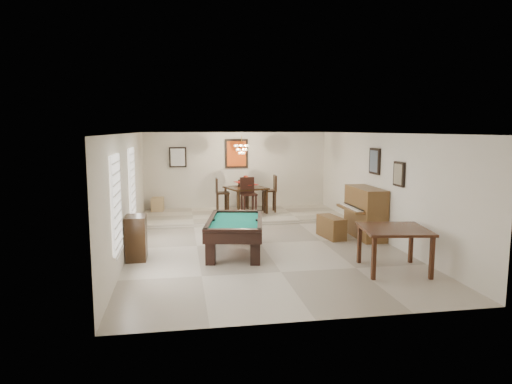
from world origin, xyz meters
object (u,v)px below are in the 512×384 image
object	(u,v)px
square_table	(394,249)
dining_chair_south	(249,197)
apothecary_chest	(136,238)
chandelier	(242,146)
piano_bench	(331,227)
dining_table	(246,198)
dining_chair_east	(269,194)
flower_vase	(246,179)
dining_chair_west	(223,196)
upright_piano	(360,213)
corner_bench	(158,204)
dining_chair_north	(243,194)
pool_table	(235,237)

from	to	relation	value
square_table	dining_chair_south	xyz separation A→B (m)	(-2.00, 5.23, 0.28)
apothecary_chest	chandelier	distance (m)	5.25
piano_bench	apothecary_chest	bearing A→B (deg)	-165.82
dining_table	dining_chair_east	world-z (taller)	dining_chair_east
flower_vase	dining_chair_south	xyz separation A→B (m)	(-0.02, -0.72, -0.46)
dining_chair_south	dining_chair_west	bearing A→B (deg)	129.86
square_table	apothecary_chest	size ratio (longest dim) A/B	1.31
dining_table	apothecary_chest	bearing A→B (deg)	-124.00
dining_chair_south	dining_chair_west	xyz separation A→B (m)	(-0.71, 0.69, -0.03)
flower_vase	upright_piano	bearing A→B (deg)	-53.60
apothecary_chest	piano_bench	bearing A→B (deg)	14.18
corner_bench	upright_piano	bearing A→B (deg)	-38.02
dining_table	dining_chair_east	bearing A→B (deg)	0.01
square_table	corner_bench	world-z (taller)	square_table
piano_bench	dining_chair_south	distance (m)	3.02
dining_chair_north	chandelier	bearing A→B (deg)	78.25
apothecary_chest	corner_bench	xyz separation A→B (m)	(0.21, 5.10, -0.13)
upright_piano	dining_chair_south	distance (m)	3.50
pool_table	flower_vase	world-z (taller)	flower_vase
pool_table	dining_chair_north	distance (m)	5.02
dining_chair_south	dining_chair_east	size ratio (longest dim) A/B	1.01
pool_table	corner_bench	xyz separation A→B (m)	(-1.88, 4.96, -0.03)
pool_table	flower_vase	distance (m)	4.36
piano_bench	dining_table	size ratio (longest dim) A/B	0.87
dining_table	dining_chair_west	xyz separation A→B (m)	(-0.73, -0.03, 0.09)
pool_table	dining_chair_north	xyz separation A→B (m)	(0.85, 4.94, 0.24)
dining_chair_north	chandelier	xyz separation A→B (m)	(-0.16, -0.98, 1.60)
dining_chair_north	dining_chair_west	world-z (taller)	dining_chair_west
dining_chair_north	corner_bench	xyz separation A→B (m)	(-2.73, 0.02, -0.27)
chandelier	corner_bench	bearing A→B (deg)	158.79
pool_table	dining_chair_south	xyz separation A→B (m)	(0.83, 3.48, 0.34)
dining_table	dining_chair_west	world-z (taller)	dining_chair_west
flower_vase	dining_chair_north	distance (m)	0.92
pool_table	dining_chair_west	distance (m)	4.19
dining_chair_south	dining_chair_east	distance (m)	1.04
square_table	dining_table	distance (m)	6.28
upright_piano	piano_bench	world-z (taller)	upright_piano
dining_chair_south	dining_chair_west	world-z (taller)	dining_chair_south
upright_piano	dining_chair_north	distance (m)	4.65
piano_bench	dining_chair_west	world-z (taller)	dining_chair_west
upright_piano	dining_table	distance (m)	4.05
dining_chair_north	pool_table	bearing A→B (deg)	77.97
square_table	dining_table	xyz separation A→B (m)	(-1.98, 5.96, 0.16)
dining_chair_east	corner_bench	xyz separation A→B (m)	(-3.46, 0.75, -0.36)
corner_bench	square_table	bearing A→B (deg)	-54.95
square_table	dining_table	size ratio (longest dim) A/B	1.09
square_table	pool_table	bearing A→B (deg)	148.20
square_table	corner_bench	distance (m)	8.20
upright_piano	dining_chair_south	world-z (taller)	dining_chair_south
upright_piano	dining_chair_north	size ratio (longest dim) A/B	1.56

